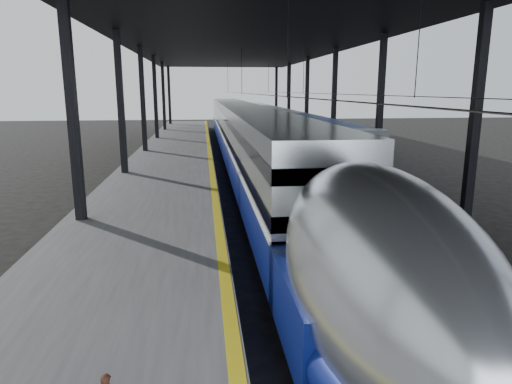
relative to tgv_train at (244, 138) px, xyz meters
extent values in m
plane|color=black|center=(-2.00, -23.11, -2.13)|extent=(160.00, 160.00, 0.00)
cube|color=#4C4C4F|center=(-5.50, -3.11, -1.63)|extent=(6.00, 80.00, 1.00)
cube|color=gold|center=(-2.70, -3.11, -1.12)|extent=(0.30, 80.00, 0.01)
cube|color=slate|center=(-0.72, -3.11, -2.05)|extent=(0.08, 80.00, 0.16)
cube|color=slate|center=(0.72, -3.11, -2.05)|extent=(0.08, 80.00, 0.16)
cube|color=slate|center=(4.28, -3.11, -2.05)|extent=(0.08, 80.00, 0.16)
cube|color=slate|center=(5.72, -3.11, -2.05)|extent=(0.08, 80.00, 0.16)
cube|color=black|center=(-7.80, -18.11, 2.37)|extent=(0.35, 0.35, 9.00)
cube|color=black|center=(7.60, -18.11, 2.37)|extent=(0.35, 0.35, 9.00)
cube|color=black|center=(-7.80, -8.11, 2.37)|extent=(0.35, 0.35, 9.00)
cube|color=black|center=(7.60, -8.11, 2.37)|extent=(0.35, 0.35, 9.00)
cube|color=black|center=(-7.80, 1.89, 2.37)|extent=(0.35, 0.35, 9.00)
cube|color=black|center=(7.60, 1.89, 2.37)|extent=(0.35, 0.35, 9.00)
cube|color=black|center=(-7.80, 11.89, 2.37)|extent=(0.35, 0.35, 9.00)
cube|color=black|center=(7.60, 11.89, 2.37)|extent=(0.35, 0.35, 9.00)
cube|color=black|center=(-7.80, 21.89, 2.37)|extent=(0.35, 0.35, 9.00)
cube|color=black|center=(7.60, 21.89, 2.37)|extent=(0.35, 0.35, 9.00)
cube|color=black|center=(-7.80, 31.89, 2.37)|extent=(0.35, 0.35, 9.00)
cube|color=black|center=(7.60, 31.89, 2.37)|extent=(0.35, 0.35, 9.00)
cube|color=black|center=(-0.10, -3.11, 7.12)|extent=(18.00, 75.00, 0.45)
cylinder|color=slate|center=(0.00, -3.11, 3.37)|extent=(0.03, 74.00, 0.03)
cylinder|color=slate|center=(5.00, -3.11, 3.37)|extent=(0.03, 74.00, 0.03)
cube|color=#ADB0B4|center=(0.00, 4.01, 0.31)|extent=(3.07, 57.00, 4.23)
cube|color=navy|center=(0.00, 2.51, -1.02)|extent=(3.15, 62.00, 1.64)
cube|color=silver|center=(0.00, 4.01, -0.17)|extent=(3.17, 57.00, 0.11)
cube|color=black|center=(0.00, 4.01, 1.52)|extent=(3.11, 57.00, 0.44)
cube|color=black|center=(0.00, 4.01, 0.31)|extent=(3.11, 57.00, 0.44)
ellipsoid|color=#ADB0B4|center=(0.00, -27.49, 0.15)|extent=(3.07, 8.40, 4.23)
ellipsoid|color=navy|center=(0.00, -27.49, -1.07)|extent=(3.15, 8.40, 1.80)
ellipsoid|color=black|center=(0.00, -30.09, 0.99)|extent=(1.59, 2.20, 0.95)
cube|color=black|center=(0.00, -27.49, -1.93)|extent=(2.33, 2.60, 0.40)
cube|color=black|center=(0.00, -5.49, -1.93)|extent=(2.33, 2.60, 0.40)
cube|color=navy|center=(5.00, -3.72, -0.23)|extent=(2.66, 18.00, 3.61)
cube|color=#95989D|center=(5.00, -12.12, -0.23)|extent=(2.70, 1.20, 3.65)
cube|color=black|center=(5.00, -12.74, 0.58)|extent=(1.61, 0.06, 0.81)
cube|color=#B10D26|center=(5.00, -12.74, -0.66)|extent=(1.14, 0.06, 0.52)
cube|color=#95989D|center=(5.00, 15.28, -0.23)|extent=(2.66, 18.00, 3.61)
cube|color=#95989D|center=(5.00, 34.28, -0.23)|extent=(2.66, 18.00, 3.61)
cube|color=black|center=(5.00, -9.72, -1.95)|extent=(2.09, 2.40, 0.36)
cube|color=black|center=(5.00, 12.28, -1.95)|extent=(2.09, 2.40, 0.36)
camera|label=1|loc=(-3.17, -35.28, 3.62)|focal=32.00mm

